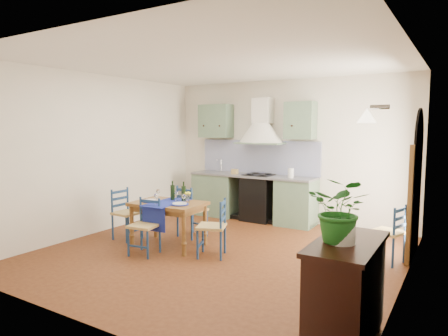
{
  "coord_description": "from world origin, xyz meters",
  "views": [
    {
      "loc": [
        3.07,
        -4.93,
        1.89
      ],
      "look_at": [
        -0.12,
        0.3,
        1.25
      ],
      "focal_mm": 32.0,
      "sensor_mm": 36.0,
      "label": 1
    }
  ],
  "objects_px": {
    "dining_table": "(168,207)",
    "sideboard": "(345,290)",
    "potted_plant": "(341,210)",
    "chair_near": "(145,226)"
  },
  "relations": [
    {
      "from": "dining_table",
      "to": "sideboard",
      "type": "distance_m",
      "value": 3.48
    },
    {
      "from": "sideboard",
      "to": "potted_plant",
      "type": "distance_m",
      "value": 0.71
    },
    {
      "from": "dining_table",
      "to": "potted_plant",
      "type": "relative_size",
      "value": 2.09
    },
    {
      "from": "chair_near",
      "to": "sideboard",
      "type": "height_order",
      "value": "sideboard"
    },
    {
      "from": "chair_near",
      "to": "potted_plant",
      "type": "relative_size",
      "value": 1.5
    },
    {
      "from": "potted_plant",
      "to": "dining_table",
      "type": "bearing_deg",
      "value": 153.15
    },
    {
      "from": "chair_near",
      "to": "potted_plant",
      "type": "height_order",
      "value": "potted_plant"
    },
    {
      "from": "chair_near",
      "to": "potted_plant",
      "type": "bearing_deg",
      "value": -19.03
    },
    {
      "from": "dining_table",
      "to": "potted_plant",
      "type": "height_order",
      "value": "potted_plant"
    },
    {
      "from": "dining_table",
      "to": "chair_near",
      "type": "height_order",
      "value": "dining_table"
    }
  ]
}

